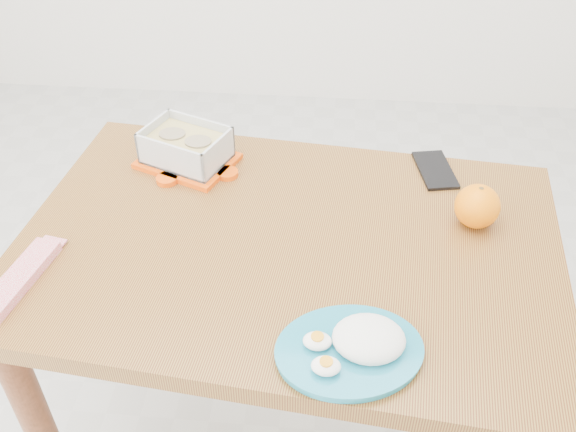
# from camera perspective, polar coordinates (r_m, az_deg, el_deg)

# --- Properties ---
(ground) EXTENTS (3.50, 3.50, 0.00)m
(ground) POSITION_cam_1_polar(r_m,az_deg,el_deg) (1.91, -3.53, -15.55)
(ground) COLOR #B7B7B2
(ground) RESTS_ON ground
(dining_table) EXTENTS (1.09, 0.79, 0.75)m
(dining_table) POSITION_cam_1_polar(r_m,az_deg,el_deg) (1.31, 0.00, -6.09)
(dining_table) COLOR olive
(dining_table) RESTS_ON ground
(food_container) EXTENTS (0.24, 0.21, 0.08)m
(food_container) POSITION_cam_1_polar(r_m,az_deg,el_deg) (1.42, -9.04, 6.04)
(food_container) COLOR #F24D07
(food_container) RESTS_ON dining_table
(orange_fruit) EXTENTS (0.09, 0.09, 0.09)m
(orange_fruit) POSITION_cam_1_polar(r_m,az_deg,el_deg) (1.29, 16.47, 0.84)
(orange_fruit) COLOR orange
(orange_fruit) RESTS_ON dining_table
(rice_plate) EXTENTS (0.28, 0.28, 0.06)m
(rice_plate) POSITION_cam_1_polar(r_m,az_deg,el_deg) (1.03, 6.03, -11.33)
(rice_plate) COLOR teal
(rice_plate) RESTS_ON dining_table
(candy_bar) EXTENTS (0.09, 0.21, 0.02)m
(candy_bar) POSITION_cam_1_polar(r_m,az_deg,el_deg) (1.23, -22.83, -5.22)
(candy_bar) COLOR red
(candy_bar) RESTS_ON dining_table
(smartphone) EXTENTS (0.09, 0.15, 0.01)m
(smartphone) POSITION_cam_1_polar(r_m,az_deg,el_deg) (1.44, 12.95, 4.01)
(smartphone) COLOR black
(smartphone) RESTS_ON dining_table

